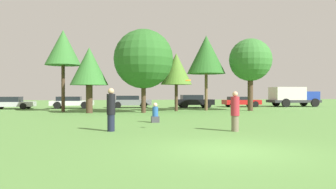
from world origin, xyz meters
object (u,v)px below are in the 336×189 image
(tree_4, at_px, (206,55))
(parked_car_grey, at_px, (130,101))
(parked_car_silver, at_px, (11,103))
(parked_car_black, at_px, (194,101))
(person_thrower, at_px, (111,109))
(frisbee, at_px, (188,80))
(tree_1, at_px, (89,67))
(parked_car_white, at_px, (71,102))
(tree_2, at_px, (144,59))
(person_catcher, at_px, (235,111))
(tree_3, at_px, (176,69))
(delivery_truck_blue, at_px, (292,96))
(bystander_sitting, at_px, (155,114))
(parked_car_red, at_px, (241,101))
(tree_5, at_px, (250,60))
(tree_0, at_px, (63,48))

(tree_4, height_order, parked_car_grey, tree_4)
(parked_car_silver, bearing_deg, parked_car_black, -0.27)
(person_thrower, relative_size, frisbee, 7.22)
(tree_1, relative_size, parked_car_white, 1.22)
(frisbee, relative_size, parked_car_white, 0.06)
(tree_2, bearing_deg, frisbee, -87.15)
(person_catcher, xyz_separation_m, tree_3, (0.42, 14.43, 2.79))
(tree_1, distance_m, tree_3, 7.32)
(tree_4, distance_m, parked_car_white, 14.37)
(person_catcher, height_order, tree_1, tree_1)
(tree_2, height_order, parked_car_silver, tree_2)
(parked_car_grey, bearing_deg, delivery_truck_blue, -0.22)
(parked_car_black, bearing_deg, delivery_truck_blue, 3.52)
(person_thrower, relative_size, bystander_sitting, 1.69)
(tree_4, relative_size, parked_car_red, 1.66)
(tree_2, xyz_separation_m, tree_4, (5.84, 2.15, 0.70))
(person_thrower, height_order, parked_car_grey, person_thrower)
(tree_3, xyz_separation_m, tree_5, (6.55, -0.52, 0.82))
(frisbee, bearing_deg, tree_0, 115.38)
(tree_3, relative_size, tree_5, 0.79)
(tree_1, xyz_separation_m, tree_5, (13.78, 0.67, 0.82))
(person_catcher, distance_m, tree_0, 18.46)
(frisbee, xyz_separation_m, tree_0, (-7.15, 15.08, 3.21))
(parked_car_silver, xyz_separation_m, parked_car_white, (5.66, 0.25, 0.03))
(tree_0, height_order, parked_car_red, tree_0)
(bystander_sitting, bearing_deg, parked_car_black, 68.40)
(tree_5, height_order, delivery_truck_blue, tree_5)
(parked_car_black, relative_size, parked_car_red, 0.99)
(parked_car_red, bearing_deg, tree_3, -141.28)
(parked_car_silver, bearing_deg, tree_0, -42.18)
(tree_1, bearing_deg, parked_car_grey, 65.59)
(frisbee, xyz_separation_m, parked_car_black, (5.43, 19.96, -1.42))
(tree_0, bearing_deg, parked_car_silver, 136.73)
(frisbee, distance_m, tree_4, 15.86)
(tree_3, bearing_deg, tree_1, -170.66)
(delivery_truck_blue, bearing_deg, person_thrower, -134.51)
(parked_car_white, bearing_deg, tree_4, -24.58)
(person_catcher, xyz_separation_m, parked_car_grey, (-3.18, 21.22, -0.16))
(frisbee, distance_m, tree_5, 16.39)
(tree_0, xyz_separation_m, delivery_truck_blue, (24.27, 5.38, -4.12))
(person_thrower, bearing_deg, parked_car_red, 65.07)
(person_catcher, distance_m, tree_4, 15.96)
(tree_2, distance_m, parked_car_white, 11.00)
(tree_0, bearing_deg, tree_1, -43.76)
(bystander_sitting, distance_m, tree_1, 10.13)
(tree_1, xyz_separation_m, parked_car_grey, (3.62, 7.98, -2.95))
(person_thrower, xyz_separation_m, parked_car_silver, (-9.62, 19.82, -0.29))
(tree_2, relative_size, parked_car_white, 1.57)
(person_thrower, height_order, tree_2, tree_2)
(tree_4, height_order, parked_car_red, tree_4)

